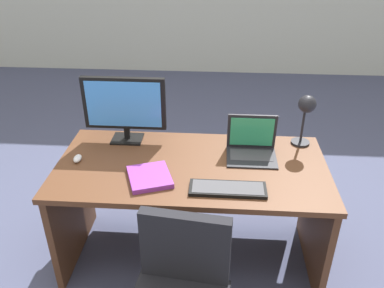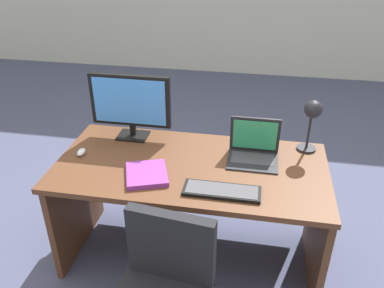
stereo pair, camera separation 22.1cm
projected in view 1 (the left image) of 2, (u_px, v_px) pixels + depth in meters
ground at (202, 147)px, 4.03m from camera, size 12.00×12.00×0.00m
desk at (192, 189)px, 2.52m from camera, size 1.62×0.80×0.74m
monitor at (124, 106)px, 2.51m from camera, size 0.53×0.16×0.44m
laptop at (252, 142)px, 2.45m from camera, size 0.30×0.25×0.24m
keyboard at (228, 189)px, 2.13m from camera, size 0.42×0.14×0.02m
mouse at (78, 158)px, 2.39m from camera, size 0.05×0.08×0.04m
desk_lamp at (306, 110)px, 2.45m from camera, size 0.12×0.15×0.35m
book at (150, 177)px, 2.23m from camera, size 0.30×0.31×0.03m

